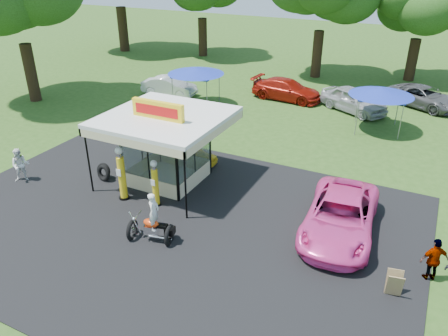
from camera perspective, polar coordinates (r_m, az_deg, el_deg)
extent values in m
plane|color=#284A17|center=(17.22, -10.72, -10.10)|extent=(120.00, 120.00, 0.00)
cube|color=black|center=(18.52, -7.06, -6.80)|extent=(20.00, 14.00, 0.04)
cube|color=white|center=(21.61, -7.20, -1.50)|extent=(3.00, 3.00, 0.06)
cube|color=white|center=(20.28, -7.72, 6.63)|extent=(5.40, 5.40, 0.18)
cube|color=yellow|center=(19.73, -8.62, 7.50)|extent=(2.60, 0.25, 0.80)
cube|color=red|center=(19.63, -8.83, 7.39)|extent=(2.21, 0.02, 0.45)
cylinder|color=black|center=(20.64, -17.27, 0.88)|extent=(0.08, 0.08, 3.20)
cylinder|color=black|center=(17.76, -5.06, -2.30)|extent=(0.08, 0.08, 3.20)
cylinder|color=black|center=(20.38, -12.86, -3.81)|extent=(0.48, 0.48, 0.11)
cylinder|color=yellow|center=(19.88, -13.16, -1.21)|extent=(0.33, 0.33, 1.98)
cylinder|color=silver|center=(19.40, -13.50, 1.66)|extent=(0.22, 0.22, 0.22)
sphere|color=white|center=(19.31, -13.57, 2.25)|extent=(0.35, 0.35, 0.35)
cube|color=white|center=(19.60, -13.62, -0.60)|extent=(0.24, 0.02, 0.33)
cylinder|color=black|center=(19.63, -8.76, -4.70)|extent=(0.41, 0.41, 0.09)
cylinder|color=yellow|center=(19.18, -8.94, -2.44)|extent=(0.28, 0.28, 1.69)
cylinder|color=silver|center=(18.75, -9.14, 0.07)|extent=(0.19, 0.19, 0.19)
sphere|color=white|center=(18.67, -9.18, 0.58)|extent=(0.30, 0.30, 0.30)
cube|color=white|center=(18.93, -9.29, -1.91)|extent=(0.21, 0.02, 0.28)
torus|color=black|center=(17.61, -11.91, -7.91)|extent=(0.35, 0.88, 0.87)
torus|color=black|center=(17.07, -7.14, -8.72)|extent=(0.35, 0.88, 0.87)
cube|color=silver|center=(17.21, -9.45, -7.89)|extent=(0.62, 0.41, 0.31)
ellipsoid|color=#ED4110|center=(17.05, -9.52, -7.10)|extent=(0.66, 0.37, 0.31)
cube|color=black|center=(16.96, -8.37, -7.45)|extent=(0.61, 0.39, 0.10)
cube|color=black|center=(16.93, -7.08, -8.14)|extent=(0.43, 0.42, 0.29)
cylinder|color=silver|center=(17.34, -11.56, -6.98)|extent=(0.46, 0.16, 0.92)
cylinder|color=silver|center=(17.09, -11.19, -6.06)|extent=(0.19, 0.61, 0.05)
sphere|color=silver|center=(17.26, -11.67, -6.55)|extent=(0.16, 0.16, 0.16)
imported|color=white|center=(16.70, -9.16, -5.65)|extent=(0.49, 0.63, 1.55)
torus|color=black|center=(22.01, -15.45, -0.65)|extent=(0.88, 0.50, 0.85)
torus|color=black|center=(22.21, -15.46, -0.39)|extent=(0.86, 0.47, 0.85)
cube|color=#593819|center=(15.57, 21.29, -14.20)|extent=(0.54, 0.31, 0.91)
cube|color=#593819|center=(15.74, 21.40, -13.71)|extent=(0.54, 0.31, 0.91)
imported|color=yellow|center=(23.06, -4.29, 1.80)|extent=(2.82, 1.13, 0.96)
imported|color=#F642A3|center=(17.84, 14.95, -6.10)|extent=(3.08, 5.86, 1.57)
imported|color=white|center=(23.18, -25.04, 0.33)|extent=(1.05, 1.02, 1.70)
imported|color=gray|center=(16.58, 25.75, -10.75)|extent=(1.04, 0.85, 1.66)
imported|color=silver|center=(34.34, -7.15, 10.56)|extent=(4.37, 1.93, 1.40)
imported|color=#9A170B|center=(33.33, 8.19, 10.11)|extent=(5.42, 2.55, 1.53)
imported|color=#A9A9AE|center=(31.69, 16.58, 8.52)|extent=(5.24, 4.11, 1.67)
imported|color=#4D4D4F|center=(34.44, 24.62, 8.44)|extent=(5.80, 4.62, 1.47)
cylinder|color=gray|center=(33.37, -4.45, 10.93)|extent=(0.06, 0.06, 2.20)
cylinder|color=gray|center=(32.18, -0.46, 10.40)|extent=(0.06, 0.06, 2.20)
cylinder|color=gray|center=(31.30, -6.85, 9.74)|extent=(0.06, 0.06, 2.20)
cylinder|color=gray|center=(30.03, -2.70, 9.16)|extent=(0.06, 0.06, 2.20)
cube|color=#192EA4|center=(31.38, -3.68, 12.11)|extent=(2.75, 2.75, 0.11)
cone|color=#192EA4|center=(31.31, -3.69, 12.62)|extent=(3.96, 3.96, 0.46)
cylinder|color=gray|center=(30.02, 17.48, 7.87)|extent=(0.05, 0.05, 2.14)
cylinder|color=gray|center=(29.78, 22.16, 6.97)|extent=(0.05, 0.05, 2.14)
cylinder|color=gray|center=(27.70, 16.52, 6.45)|extent=(0.05, 0.05, 2.14)
cylinder|color=gray|center=(27.44, 21.57, 5.46)|extent=(0.05, 0.05, 2.14)
cube|color=#192EA4|center=(28.37, 19.78, 8.85)|extent=(2.68, 2.68, 0.11)
cone|color=#192EA4|center=(28.29, 19.87, 9.38)|extent=(3.86, 3.86, 0.45)
cylinder|color=black|center=(50.78, -13.06, 17.25)|extent=(1.03, 1.03, 4.60)
cylinder|color=black|center=(47.36, -2.80, 16.71)|extent=(0.90, 0.90, 3.78)
cylinder|color=black|center=(39.80, 12.06, 14.34)|extent=(0.85, 0.85, 3.95)
cylinder|color=black|center=(41.16, 23.36, 12.84)|extent=(0.87, 0.87, 3.47)
ellipsoid|color=#203F12|center=(40.48, 24.54, 18.88)|extent=(8.09, 8.09, 6.93)
cylinder|color=black|center=(35.39, -23.93, 11.31)|extent=(0.83, 0.83, 4.16)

